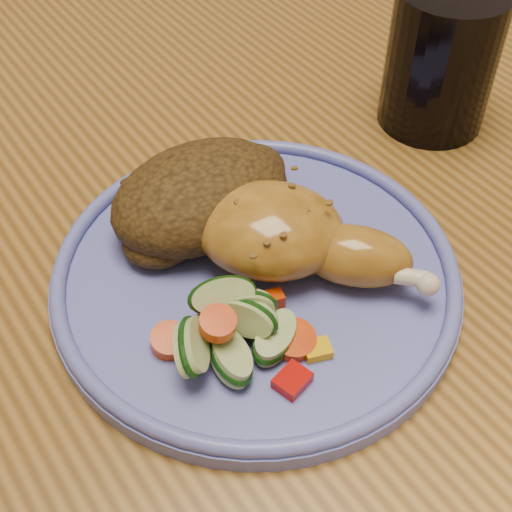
# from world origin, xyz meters

# --- Properties ---
(dining_table) EXTENTS (0.90, 1.40, 0.75)m
(dining_table) POSITION_xyz_m (0.00, 0.00, 0.67)
(dining_table) COLOR brown
(dining_table) RESTS_ON ground
(chair_far) EXTENTS (0.42, 0.42, 0.91)m
(chair_far) POSITION_xyz_m (0.00, 0.63, 0.49)
(chair_far) COLOR #4C2D16
(chair_far) RESTS_ON ground
(plate) EXTENTS (0.26, 0.26, 0.01)m
(plate) POSITION_xyz_m (-0.05, -0.07, 0.76)
(plate) COLOR #565CAF
(plate) RESTS_ON dining_table
(plate_rim) EXTENTS (0.26, 0.26, 0.01)m
(plate_rim) POSITION_xyz_m (-0.05, -0.07, 0.77)
(plate_rim) COLOR #565CAF
(plate_rim) RESTS_ON plate
(chicken_leg) EXTENTS (0.13, 0.15, 0.05)m
(chicken_leg) POSITION_xyz_m (-0.02, -0.07, 0.79)
(chicken_leg) COLOR #A67022
(chicken_leg) RESTS_ON plate
(rice_pilaf) EXTENTS (0.14, 0.09, 0.05)m
(rice_pilaf) POSITION_xyz_m (-0.05, -0.01, 0.78)
(rice_pilaf) COLOR #422C10
(rice_pilaf) RESTS_ON plate
(vegetable_pile) EXTENTS (0.09, 0.09, 0.05)m
(vegetable_pile) POSITION_xyz_m (-0.09, -0.11, 0.78)
(vegetable_pile) COLOR #A50A05
(vegetable_pile) RESTS_ON plate
(drinking_glass) EXTENTS (0.08, 0.08, 0.11)m
(drinking_glass) POSITION_xyz_m (0.17, -0.00, 0.81)
(drinking_glass) COLOR black
(drinking_glass) RESTS_ON dining_table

